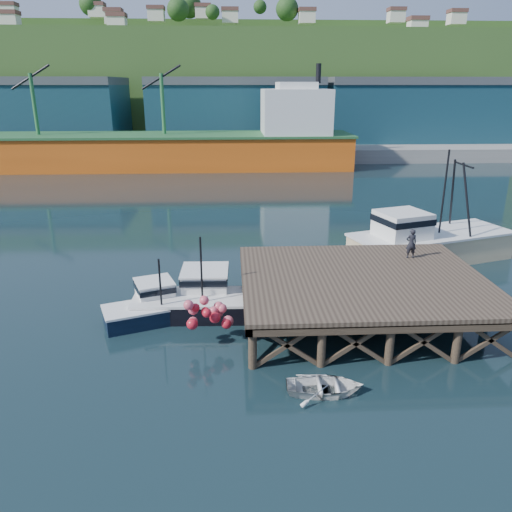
{
  "coord_description": "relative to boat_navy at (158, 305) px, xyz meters",
  "views": [
    {
      "loc": [
        -0.97,
        -22.72,
        11.14
      ],
      "look_at": [
        0.28,
        2.0,
        2.59
      ],
      "focal_mm": 35.0,
      "sensor_mm": 36.0,
      "label": 1
    }
  ],
  "objects": [
    {
      "name": "hillside",
      "position": [
        4.7,
        99.77,
        10.32
      ],
      "size": [
        220.0,
        50.0,
        22.0
      ],
      "primitive_type": "cube",
      "color": "#2D511E",
      "rests_on": "ground"
    },
    {
      "name": "far_quay",
      "position": [
        4.7,
        69.77,
        0.32
      ],
      "size": [
        160.0,
        40.0,
        2.0
      ],
      "primitive_type": "cube",
      "color": "gray",
      "rests_on": "ground"
    },
    {
      "name": "cargo_ship",
      "position": [
        -3.77,
        47.77,
        2.63
      ],
      "size": [
        55.5,
        10.0,
        13.75
      ],
      "color": "orange",
      "rests_on": "ground"
    },
    {
      "name": "wharf",
      "position": [
        10.2,
        -0.42,
        1.26
      ],
      "size": [
        12.0,
        10.0,
        2.62
      ],
      "color": "brown",
      "rests_on": "ground"
    },
    {
      "name": "ground",
      "position": [
        4.7,
        -0.23,
        -0.68
      ],
      "size": [
        300.0,
        300.0,
        0.0
      ],
      "primitive_type": "plane",
      "color": "black",
      "rests_on": "ground"
    },
    {
      "name": "trawler",
      "position": [
        16.65,
        7.96,
        0.82
      ],
      "size": [
        11.54,
        7.03,
        7.28
      ],
      "rotation": [
        0.0,
        0.0,
        0.31
      ],
      "color": "beige",
      "rests_on": "ground"
    },
    {
      "name": "boat_navy",
      "position": [
        0.0,
        0.0,
        0.0
      ],
      "size": [
        5.75,
        3.92,
        3.38
      ],
      "rotation": [
        0.0,
        0.0,
        0.35
      ],
      "color": "black",
      "rests_on": "ground"
    },
    {
      "name": "warehouse_mid",
      "position": [
        4.7,
        64.77,
        5.82
      ],
      "size": [
        28.0,
        16.0,
        9.0
      ],
      "primitive_type": "cube",
      "color": "#173F4C",
      "rests_on": "far_quay"
    },
    {
      "name": "warehouse_left",
      "position": [
        -30.3,
        64.77,
        5.82
      ],
      "size": [
        32.0,
        16.0,
        9.0
      ],
      "primitive_type": "cube",
      "color": "#173F4C",
      "rests_on": "far_quay"
    },
    {
      "name": "dockworker",
      "position": [
        13.46,
        2.4,
        2.26
      ],
      "size": [
        0.61,
        0.42,
        1.64
      ],
      "primitive_type": "imported",
      "rotation": [
        0.0,
        0.0,
        3.19
      ],
      "color": "black",
      "rests_on": "wharf"
    },
    {
      "name": "dinghy",
      "position": [
        7.15,
        -6.87,
        -0.38
      ],
      "size": [
        3.03,
        2.24,
        0.61
      ],
      "primitive_type": "imported",
      "rotation": [
        0.0,
        0.0,
        1.52
      ],
      "color": "silver",
      "rests_on": "ground"
    },
    {
      "name": "boat_black",
      "position": [
        2.26,
        0.5,
        0.12
      ],
      "size": [
        7.12,
        6.01,
        4.37
      ],
      "rotation": [
        0.0,
        0.0,
        -0.02
      ],
      "color": "black",
      "rests_on": "ground"
    },
    {
      "name": "warehouse_right",
      "position": [
        34.7,
        64.77,
        5.82
      ],
      "size": [
        30.0,
        16.0,
        9.0
      ],
      "primitive_type": "cube",
      "color": "#173F4C",
      "rests_on": "far_quay"
    }
  ]
}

